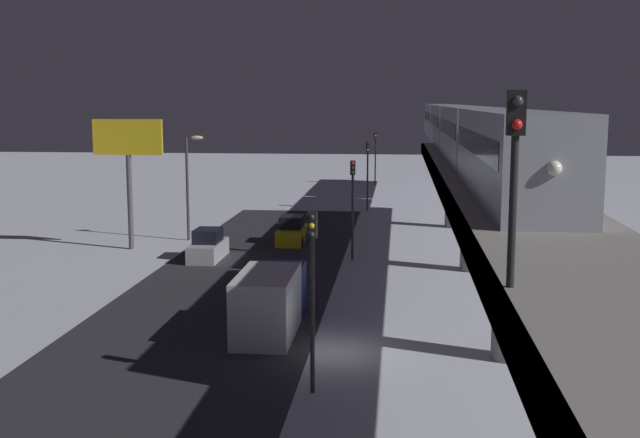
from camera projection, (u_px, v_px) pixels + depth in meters
name	position (u px, v px, depth m)	size (l,w,h in m)	color
ground_plane	(334.00, 353.00, 31.95)	(240.00, 240.00, 0.00)	silver
avenue_asphalt	(178.00, 348.00, 32.59)	(11.00, 82.77, 0.01)	#28282D
elevated_railway	(511.00, 221.00, 30.45)	(5.00, 82.77, 6.35)	gray
subway_train	(459.00, 128.00, 58.93)	(2.94, 74.07, 3.40)	#999EA8
rail_signal	(515.00, 154.00, 15.74)	(0.36, 0.41, 4.00)	black
sedan_yellow	(292.00, 232.00, 56.57)	(1.91, 4.38, 1.97)	gold
sedan_silver	(208.00, 247.00, 50.82)	(1.80, 4.44, 1.97)	#B2B2B7
box_truck	(271.00, 300.00, 35.04)	(2.40, 7.40, 2.80)	navy
traffic_light_near	(312.00, 276.00, 26.99)	(0.32, 0.44, 6.40)	#2D2D2D
traffic_light_mid	(353.00, 195.00, 49.88)	(0.32, 0.44, 6.40)	#2D2D2D
traffic_light_far	(368.00, 166.00, 72.76)	(0.32, 0.44, 6.40)	#2D2D2D
traffic_light_distant	(375.00, 150.00, 95.65)	(0.32, 0.44, 6.40)	#2D2D2D
commercial_billboard	(128.00, 150.00, 53.38)	(4.80, 0.36, 8.90)	#4C4C51
street_lamp_far	(190.00, 175.00, 57.08)	(1.35, 0.44, 7.65)	#38383D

